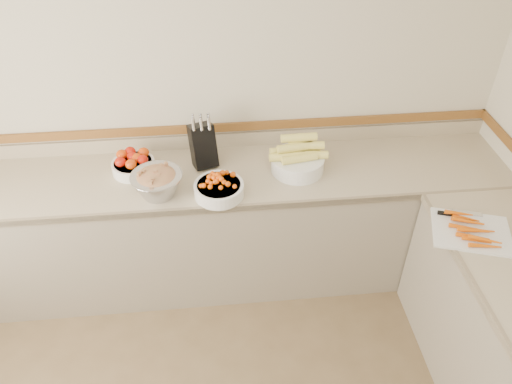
{
  "coord_description": "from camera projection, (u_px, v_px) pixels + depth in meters",
  "views": [
    {
      "loc": [
        0.13,
        -0.85,
        2.78
      ],
      "look_at": [
        0.35,
        1.35,
        1.0
      ],
      "focal_mm": 35.0,
      "sensor_mm": 36.0,
      "label": 1
    }
  ],
  "objects": [
    {
      "name": "cutting_board",
      "position": [
        472.0,
        230.0,
        2.71
      ],
      "size": [
        0.49,
        0.43,
        0.06
      ],
      "color": "silver",
      "rests_on": "counter_right"
    },
    {
      "name": "rhubarb_bowl",
      "position": [
        157.0,
        182.0,
        2.93
      ],
      "size": [
        0.31,
        0.31,
        0.17
      ],
      "color": "#B2B2BA",
      "rests_on": "counter_back"
    },
    {
      "name": "back_wall",
      "position": [
        190.0,
        94.0,
        3.13
      ],
      "size": [
        4.0,
        0.0,
        4.0
      ],
      "primitive_type": "plane",
      "rotation": [
        1.57,
        0.0,
        0.0
      ],
      "color": "beige",
      "rests_on": "ground_plane"
    },
    {
      "name": "tomato_bowl",
      "position": [
        133.0,
        164.0,
        3.13
      ],
      "size": [
        0.27,
        0.27,
        0.13
      ],
      "color": "white",
      "rests_on": "counter_back"
    },
    {
      "name": "counter_back",
      "position": [
        200.0,
        227.0,
        3.41
      ],
      "size": [
        4.0,
        0.65,
        1.08
      ],
      "color": "tan",
      "rests_on": "ground_plane"
    },
    {
      "name": "knife_block",
      "position": [
        203.0,
        145.0,
        3.14
      ],
      "size": [
        0.19,
        0.22,
        0.36
      ],
      "color": "black",
      "rests_on": "counter_back"
    },
    {
      "name": "corn_bowl",
      "position": [
        298.0,
        159.0,
        3.13
      ],
      "size": [
        0.37,
        0.34,
        0.25
      ],
      "color": "white",
      "rests_on": "counter_back"
    },
    {
      "name": "cherry_tomato_bowl",
      "position": [
        219.0,
        188.0,
        2.95
      ],
      "size": [
        0.3,
        0.3,
        0.16
      ],
      "color": "white",
      "rests_on": "counter_back"
    }
  ]
}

